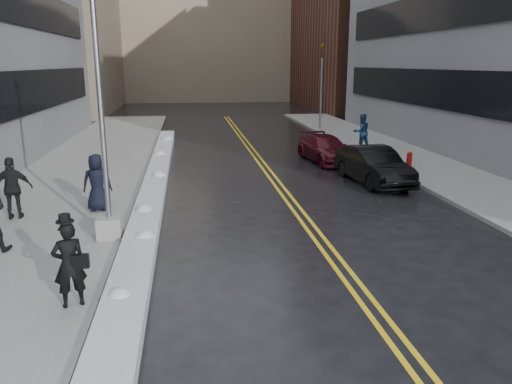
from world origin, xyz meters
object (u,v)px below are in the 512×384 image
object	(u,v)px
fire_hydrant	(409,159)
pedestrian_east	(362,132)
pedestrian_c	(97,183)
traffic_signal	(321,83)
car_maroon	(326,149)
lamppost	(104,152)
car_black	(373,165)
pedestrian_d	(13,188)
pedestrian_fedora	(69,265)

from	to	relation	value
fire_hydrant	pedestrian_east	world-z (taller)	pedestrian_east
pedestrian_c	traffic_signal	bearing A→B (deg)	-128.75
pedestrian_c	car_maroon	size ratio (longest dim) A/B	0.42
fire_hydrant	pedestrian_c	xyz separation A→B (m)	(-13.05, -5.24, 0.54)
car_maroon	lamppost	bearing A→B (deg)	-137.56
traffic_signal	pedestrian_east	distance (m)	9.38
car_maroon	car_black	bearing A→B (deg)	-89.11
pedestrian_d	car_black	size ratio (longest dim) A/B	0.42
fire_hydrant	car_black	world-z (taller)	car_black
pedestrian_fedora	car_black	size ratio (longest dim) A/B	0.38
car_black	lamppost	bearing A→B (deg)	-155.47
traffic_signal	pedestrian_c	distance (m)	23.08
car_maroon	pedestrian_d	bearing A→B (deg)	-152.58
traffic_signal	pedestrian_fedora	size ratio (longest dim) A/B	3.45
fire_hydrant	car_maroon	size ratio (longest dim) A/B	0.16
traffic_signal	car_black	size ratio (longest dim) A/B	1.31
pedestrian_east	traffic_signal	bearing A→B (deg)	-97.10
traffic_signal	car_black	distance (m)	16.57
pedestrian_east	car_black	distance (m)	7.40
fire_hydrant	traffic_signal	size ratio (longest dim) A/B	0.12
traffic_signal	pedestrian_fedora	xyz separation A→B (m)	(-11.97, -25.99, -2.38)
car_black	pedestrian_c	bearing A→B (deg)	-170.13
pedestrian_fedora	pedestrian_d	distance (m)	6.88
pedestrian_east	car_maroon	world-z (taller)	pedestrian_east
pedestrian_d	car_maroon	distance (m)	14.81
lamppost	pedestrian_fedora	distance (m)	4.27
car_black	pedestrian_fedora	bearing A→B (deg)	-141.56
fire_hydrant	pedestrian_fedora	bearing A→B (deg)	-136.13
pedestrian_c	car_black	bearing A→B (deg)	-169.56
lamppost	car_black	bearing A→B (deg)	30.73
traffic_signal	pedestrian_c	xyz separation A→B (m)	(-12.55, -19.24, -2.32)
lamppost	car_maroon	bearing A→B (deg)	49.52
pedestrian_c	pedestrian_east	xyz separation A→B (m)	(12.45, 10.13, 0.06)
fire_hydrant	pedestrian_fedora	xyz separation A→B (m)	(-12.47, -11.99, 0.47)
pedestrian_c	fire_hydrant	bearing A→B (deg)	-163.76
car_black	car_maroon	world-z (taller)	car_black
pedestrian_fedora	pedestrian_c	xyz separation A→B (m)	(-0.58, 6.75, 0.07)
car_maroon	traffic_signal	bearing A→B (deg)	69.34
traffic_signal	pedestrian_c	bearing A→B (deg)	-123.12
lamppost	traffic_signal	bearing A→B (deg)	61.79
pedestrian_east	car_black	size ratio (longest dim) A/B	0.43
fire_hydrant	pedestrian_east	distance (m)	4.97
pedestrian_east	pedestrian_d	bearing A→B (deg)	29.21
pedestrian_c	pedestrian_east	distance (m)	16.06
pedestrian_c	pedestrian_d	world-z (taller)	pedestrian_d
pedestrian_d	car_maroon	world-z (taller)	pedestrian_d
pedestrian_c	pedestrian_d	xyz separation A→B (m)	(-2.40, -0.55, 0.03)
lamppost	pedestrian_east	xyz separation A→B (m)	(11.71, 12.90, -1.39)
pedestrian_east	car_black	world-z (taller)	pedestrian_east
pedestrian_c	pedestrian_d	distance (m)	2.46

